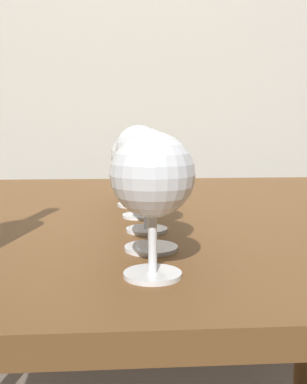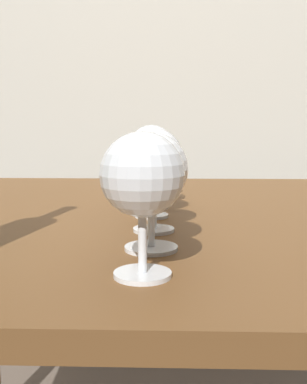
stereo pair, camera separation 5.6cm
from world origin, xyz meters
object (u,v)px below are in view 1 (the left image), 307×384
object	(u,v)px
wine_glass_port	(153,179)
wine_glass_cabernet	(134,155)
wine_glass_white	(146,159)
wine_glass_rose	(134,158)
wine_glass_chardonnay	(139,151)
wine_glass_merlot	(154,172)

from	to	relation	value
wine_glass_port	wine_glass_cabernet	size ratio (longest dim) A/B	1.09
wine_glass_white	wine_glass_rose	xyz separation A→B (m)	(-0.01, 0.21, -0.01)
wine_glass_port	wine_glass_chardonnay	bearing A→B (deg)	90.32
wine_glass_rose	wine_glass_cabernet	xyz separation A→B (m)	(0.00, 0.09, -0.00)
wine_glass_cabernet	wine_glass_port	bearing A→B (deg)	-89.61
wine_glass_port	wine_glass_white	size ratio (longest dim) A/B	0.99
wine_glass_chardonnay	wine_glass_rose	xyz separation A→B (m)	(-0.00, 0.11, -0.02)
wine_glass_cabernet	wine_glass_merlot	bearing A→B (deg)	-88.39
wine_glass_rose	wine_glass_chardonnay	bearing A→B (deg)	-87.62
wine_glass_port	wine_glass_chardonnay	distance (m)	0.31
wine_glass_port	wine_glass_rose	distance (m)	0.42
wine_glass_port	wine_glass_merlot	size ratio (longest dim) A/B	1.01
wine_glass_chardonnay	wine_glass_cabernet	world-z (taller)	wine_glass_chardonnay
wine_glass_white	wine_glass_chardonnay	distance (m)	0.11
wine_glass_rose	wine_glass_port	bearing A→B (deg)	-89.14
wine_glass_white	wine_glass_rose	size ratio (longest dim) A/B	1.07
wine_glass_merlot	wine_glass_cabernet	size ratio (longest dim) A/B	1.08
wine_glass_merlot	wine_glass_white	xyz separation A→B (m)	(-0.00, 0.10, 0.01)
wine_glass_port	wine_glass_cabernet	world-z (taller)	wine_glass_port
wine_glass_chardonnay	wine_glass_cabernet	distance (m)	0.20
wine_glass_merlot	wine_glass_chardonnay	distance (m)	0.21
wine_glass_merlot	wine_glass_rose	bearing A→B (deg)	92.59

